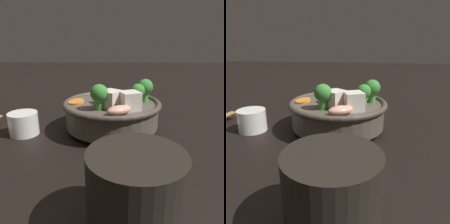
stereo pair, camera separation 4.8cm
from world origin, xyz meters
TOP-DOWN VIEW (x-y plane):
  - ground_plane at (0.00, 0.00)m, footprint 3.00×3.00m
  - stirfry_bowl at (-0.00, -0.00)m, footprint 0.21×0.21m
  - tea_cup at (-0.03, 0.18)m, footprint 0.06×0.06m
  - dark_mug at (-0.27, -0.03)m, footprint 0.12×0.10m

SIDE VIEW (x-z plane):
  - ground_plane at x=0.00m, z-range 0.00..0.00m
  - tea_cup at x=-0.03m, z-range 0.00..0.05m
  - stirfry_bowl at x=0.00m, z-range -0.01..0.10m
  - dark_mug at x=-0.27m, z-range 0.00..0.09m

